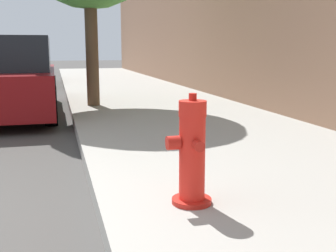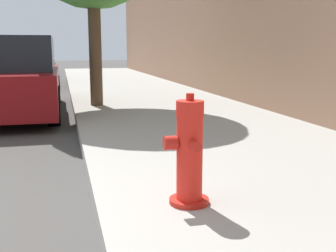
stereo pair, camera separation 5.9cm
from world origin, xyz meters
The scene contains 4 objects.
sidewalk_slab centered at (3.46, 0.00, 0.08)m, with size 3.28×40.00×0.16m.
fire_hydrant centered at (2.46, -0.08, 0.51)m, with size 0.32×0.33×0.77m.
parked_car_near centered at (0.74, 5.46, 0.68)m, with size 1.70×4.32×1.42m.
parked_car_mid centered at (0.53, 11.88, 0.69)m, with size 1.85×3.89×1.42m.
Camera 2 is at (1.63, -2.76, 1.23)m, focal length 45.00 mm.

